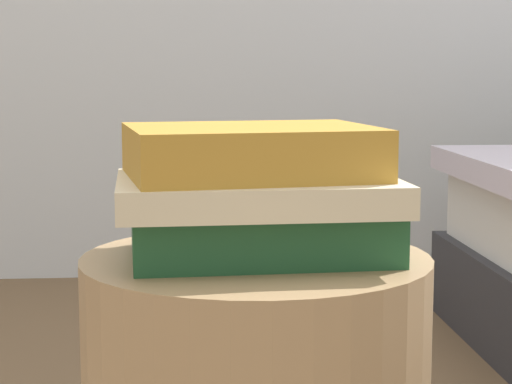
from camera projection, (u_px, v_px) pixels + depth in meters
book_forest at (262, 232)px, 0.99m from camera, size 0.29×0.19×0.05m
book_cream at (253, 193)px, 0.97m from camera, size 0.30×0.22×0.03m
book_ochre at (251, 152)px, 0.97m from camera, size 0.28×0.23×0.05m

